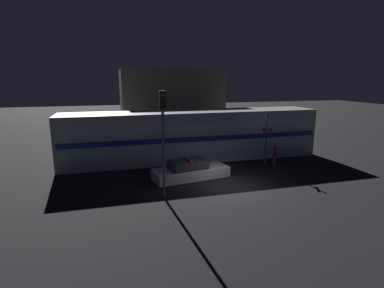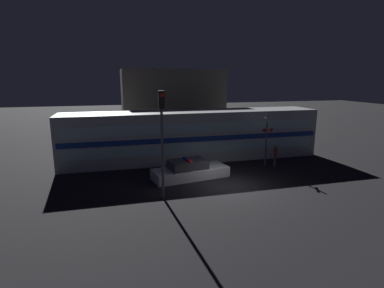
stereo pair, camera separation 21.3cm
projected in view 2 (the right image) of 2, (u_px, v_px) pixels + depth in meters
ground_plane at (229, 187)px, 17.81m from camera, size 120.00×120.00×0.00m
train at (193, 135)px, 23.76m from camera, size 20.17×3.22×3.85m
police_car at (190, 171)px, 19.41m from camera, size 5.14×2.59×1.31m
pedestrian at (275, 156)px, 21.86m from camera, size 0.26×0.26×1.57m
crossing_signal_near at (267, 135)px, 21.96m from camera, size 0.82×0.32×3.80m
traffic_light_corner at (162, 127)px, 15.31m from camera, size 0.30×0.46×5.74m
building_left at (172, 105)px, 30.96m from camera, size 10.05×5.18×7.23m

